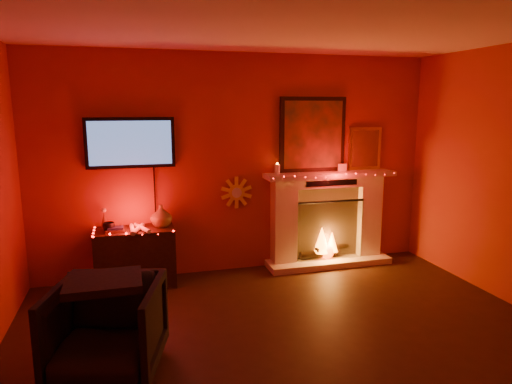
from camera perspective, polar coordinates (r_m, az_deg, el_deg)
room at (r=3.33m, az=8.18°, el=-1.78°), size 5.00×5.00×5.00m
fireplace at (r=6.05m, az=8.83°, el=-2.22°), size 1.72×0.40×2.18m
tv at (r=5.44m, az=-15.42°, el=5.92°), size 1.00×0.07×1.24m
sunburst_clock at (r=5.70m, az=-2.45°, el=-0.07°), size 0.40×0.03×0.40m
console_table at (r=5.50m, az=-14.72°, el=-7.54°), size 0.89×0.52×0.94m
armchair at (r=3.85m, az=-18.10°, el=-15.97°), size 0.98×0.99×0.74m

